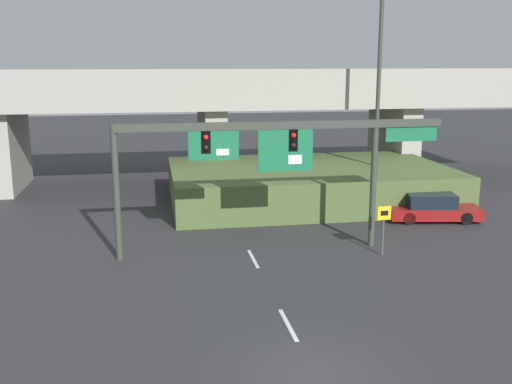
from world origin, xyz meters
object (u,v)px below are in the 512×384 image
object	(u,v)px
signal_gantry	(272,148)
speed_limit_sign	(384,223)
highway_light_pole_near	(379,77)
parked_sedan_near_right	(432,208)

from	to	relation	value
signal_gantry	speed_limit_sign	size ratio (longest dim) A/B	6.36
speed_limit_sign	highway_light_pole_near	world-z (taller)	highway_light_pole_near
speed_limit_sign	parked_sedan_near_right	world-z (taller)	speed_limit_sign
speed_limit_sign	parked_sedan_near_right	distance (m)	6.94
signal_gantry	speed_limit_sign	bearing A→B (deg)	-16.58
highway_light_pole_near	parked_sedan_near_right	bearing A→B (deg)	-76.05
signal_gantry	parked_sedan_near_right	distance (m)	10.73
signal_gantry	highway_light_pole_near	xyz separation A→B (m)	(8.05, 8.72, 2.69)
highway_light_pole_near	parked_sedan_near_right	xyz separation A→B (m)	(1.26, -5.06, -6.58)
signal_gantry	parked_sedan_near_right	size ratio (longest dim) A/B	2.86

